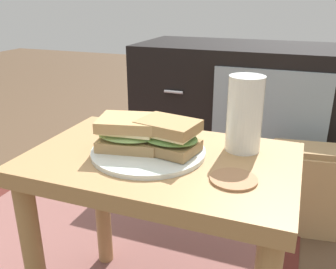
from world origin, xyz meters
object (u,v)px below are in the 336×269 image
object	(u,v)px
tv_cabinet	(246,110)
sandwich_front	(129,133)
sandwich_back	(168,136)
paper_bag	(303,189)
plate	(149,151)
coaster	(234,179)
beer_glass	(245,114)

from	to	relation	value
tv_cabinet	sandwich_front	distance (m)	0.98
sandwich_front	sandwich_back	world-z (taller)	sandwich_back
tv_cabinet	paper_bag	world-z (taller)	tv_cabinet
plate	paper_bag	distance (m)	0.71
tv_cabinet	sandwich_front	size ratio (longest dim) A/B	6.29
plate	sandwich_front	xyz separation A→B (m)	(-0.04, -0.00, 0.04)
tv_cabinet	coaster	xyz separation A→B (m)	(0.13, -1.00, 0.17)
tv_cabinet	beer_glass	size ratio (longest dim) A/B	5.91
tv_cabinet	plate	xyz separation A→B (m)	(-0.06, -0.94, 0.17)
sandwich_front	paper_bag	bearing A→B (deg)	55.49
sandwich_front	plate	bearing A→B (deg)	4.58
tv_cabinet	beer_glass	xyz separation A→B (m)	(0.12, -0.85, 0.25)
sandwich_back	tv_cabinet	bearing A→B (deg)	88.84
plate	paper_bag	world-z (taller)	plate
plate	coaster	bearing A→B (deg)	-16.78
coaster	paper_bag	size ratio (longest dim) A/B	0.28
beer_glass	sandwich_back	bearing A→B (deg)	-147.73
tv_cabinet	coaster	bearing A→B (deg)	-82.58
tv_cabinet	sandwich_back	size ratio (longest dim) A/B	6.72
sandwich_front	sandwich_back	bearing A→B (deg)	4.58
sandwich_front	paper_bag	distance (m)	0.75
plate	coaster	world-z (taller)	plate
paper_bag	tv_cabinet	bearing A→B (deg)	124.50
coaster	sandwich_back	bearing A→B (deg)	157.65
plate	beer_glass	world-z (taller)	beer_glass
tv_cabinet	paper_bag	size ratio (longest dim) A/B	3.11
sandwich_front	paper_bag	size ratio (longest dim) A/B	0.49
plate	beer_glass	bearing A→B (deg)	26.62
tv_cabinet	paper_bag	xyz separation A→B (m)	(0.27, -0.40, -0.14)
tv_cabinet	beer_glass	bearing A→B (deg)	-82.01
sandwich_back	paper_bag	size ratio (longest dim) A/B	0.46
beer_glass	paper_bag	bearing A→B (deg)	71.37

